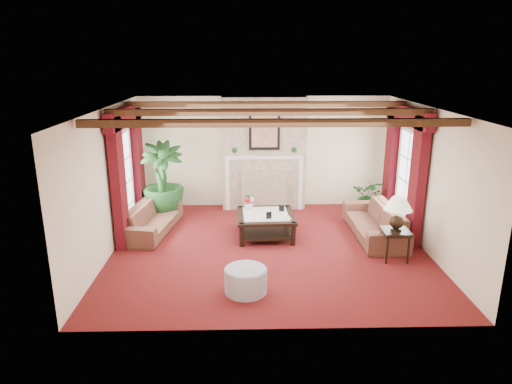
{
  "coord_description": "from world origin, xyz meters",
  "views": [
    {
      "loc": [
        -0.45,
        -8.21,
        3.59
      ],
      "look_at": [
        -0.24,
        0.4,
        1.03
      ],
      "focal_mm": 32.0,
      "sensor_mm": 36.0,
      "label": 1
    }
  ],
  "objects_px": {
    "potted_palm": "(163,197)",
    "side_table": "(394,245)",
    "sofa_left": "(152,214)",
    "ottoman": "(246,281)",
    "sofa_right": "(375,217)",
    "coffee_table": "(266,225)"
  },
  "relations": [
    {
      "from": "sofa_right",
      "to": "coffee_table",
      "type": "bearing_deg",
      "value": -92.07
    },
    {
      "from": "potted_palm",
      "to": "ottoman",
      "type": "distance_m",
      "value": 4.06
    },
    {
      "from": "sofa_left",
      "to": "ottoman",
      "type": "height_order",
      "value": "sofa_left"
    },
    {
      "from": "side_table",
      "to": "ottoman",
      "type": "relative_size",
      "value": 0.85
    },
    {
      "from": "side_table",
      "to": "potted_palm",
      "type": "bearing_deg",
      "value": 152.43
    },
    {
      "from": "potted_palm",
      "to": "side_table",
      "type": "relative_size",
      "value": 3.38
    },
    {
      "from": "sofa_right",
      "to": "ottoman",
      "type": "height_order",
      "value": "sofa_right"
    },
    {
      "from": "potted_palm",
      "to": "sofa_right",
      "type": "bearing_deg",
      "value": -15.52
    },
    {
      "from": "sofa_right",
      "to": "side_table",
      "type": "distance_m",
      "value": 1.16
    },
    {
      "from": "sofa_right",
      "to": "coffee_table",
      "type": "relative_size",
      "value": 1.86
    },
    {
      "from": "sofa_left",
      "to": "potted_palm",
      "type": "relative_size",
      "value": 1.07
    },
    {
      "from": "sofa_right",
      "to": "coffee_table",
      "type": "xyz_separation_m",
      "value": [
        -2.25,
        0.04,
        -0.18
      ]
    },
    {
      "from": "sofa_right",
      "to": "side_table",
      "type": "xyz_separation_m",
      "value": [
        0.06,
        -1.15,
        -0.14
      ]
    },
    {
      "from": "sofa_right",
      "to": "ottoman",
      "type": "bearing_deg",
      "value": -50.22
    },
    {
      "from": "potted_palm",
      "to": "side_table",
      "type": "distance_m",
      "value": 5.22
    },
    {
      "from": "coffee_table",
      "to": "side_table",
      "type": "distance_m",
      "value": 2.6
    },
    {
      "from": "sofa_left",
      "to": "ottoman",
      "type": "bearing_deg",
      "value": -134.69
    },
    {
      "from": "sofa_right",
      "to": "coffee_table",
      "type": "distance_m",
      "value": 2.26
    },
    {
      "from": "sofa_right",
      "to": "potted_palm",
      "type": "height_order",
      "value": "potted_palm"
    },
    {
      "from": "potted_palm",
      "to": "sofa_left",
      "type": "bearing_deg",
      "value": -95.53
    },
    {
      "from": "sofa_left",
      "to": "sofa_right",
      "type": "relative_size",
      "value": 0.95
    },
    {
      "from": "sofa_left",
      "to": "coffee_table",
      "type": "distance_m",
      "value": 2.43
    }
  ]
}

